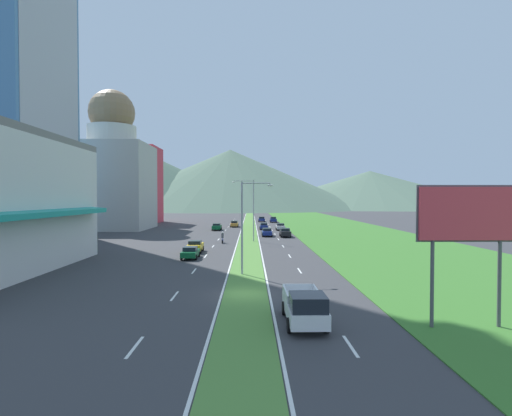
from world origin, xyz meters
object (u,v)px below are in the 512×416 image
at_px(car_4, 190,252).
at_px(car_5, 234,224).
at_px(car_1, 280,227).
at_px(billboard_roadside, 467,220).
at_px(car_2, 267,232).
at_px(motorcycle_rider, 223,238).
at_px(car_0, 285,232).
at_px(car_6, 264,226).
at_px(street_lamp_mid, 251,206).
at_px(car_8, 217,227).
at_px(car_3, 195,246).
at_px(street_lamp_near, 246,221).
at_px(car_9, 273,220).
at_px(pickup_truck_0, 305,307).
at_px(car_7, 262,219).

height_order(car_4, car_5, car_5).
bearing_deg(car_1, billboard_roadside, 4.40).
distance_m(car_2, motorcycle_rider, 13.65).
relative_size(car_0, car_6, 0.99).
bearing_deg(street_lamp_mid, car_8, 108.20).
relative_size(car_6, motorcycle_rider, 2.27).
bearing_deg(street_lamp_mid, car_0, 51.17).
xyz_separation_m(car_1, car_4, (-13.55, -41.01, -0.04)).
bearing_deg(car_4, car_1, -18.29).
distance_m(street_lamp_mid, car_5, 33.34).
relative_size(street_lamp_mid, car_1, 2.29).
bearing_deg(car_3, street_lamp_near, -155.97).
bearing_deg(motorcycle_rider, car_5, -0.70).
height_order(car_0, car_9, car_9).
bearing_deg(street_lamp_mid, street_lamp_near, -91.09).
xyz_separation_m(car_5, motorcycle_rider, (-0.43, -35.05, -0.02)).
height_order(street_lamp_near, pickup_truck_0, street_lamp_near).
height_order(car_7, car_8, car_7).
xyz_separation_m(street_lamp_mid, car_1, (6.45, 22.80, -5.00)).
bearing_deg(car_0, car_6, -169.01).
bearing_deg(street_lamp_near, car_2, 84.67).
bearing_deg(billboard_roadside, car_8, 106.05).
height_order(car_2, car_8, car_8).
distance_m(car_4, car_9, 70.57).
bearing_deg(car_1, car_0, -0.99).
bearing_deg(car_2, street_lamp_near, -5.33).
bearing_deg(car_6, car_4, -13.05).
distance_m(street_lamp_mid, car_7, 54.21).
bearing_deg(car_0, billboard_roadside, 5.98).
relative_size(car_7, pickup_truck_0, 0.76).
xyz_separation_m(street_lamp_mid, motorcycle_rider, (-4.48, -2.34, -5.01)).
height_order(car_3, pickup_truck_0, pickup_truck_0).
xyz_separation_m(street_lamp_near, street_lamp_mid, (0.53, 28.05, 0.80)).
bearing_deg(car_0, car_5, -157.73).
distance_m(billboard_roadside, car_0, 51.56).
bearing_deg(car_3, car_7, -8.90).
xyz_separation_m(car_2, car_9, (3.55, 41.91, 0.06)).
xyz_separation_m(car_5, car_8, (-3.44, -9.91, 0.01)).
bearing_deg(car_1, car_5, -133.33).
relative_size(car_5, motorcycle_rider, 2.28).
relative_size(car_9, motorcycle_rider, 2.36).
bearing_deg(car_4, car_8, 0.55).
distance_m(billboard_roadside, car_8, 69.01).
relative_size(street_lamp_mid, car_3, 2.49).
bearing_deg(car_1, street_lamp_near, -7.82).
relative_size(car_6, car_9, 0.96).
bearing_deg(pickup_truck_0, car_9, 177.81).
bearing_deg(pickup_truck_0, car_6, -179.97).
distance_m(car_5, car_7, 22.38).
relative_size(car_0, car_7, 1.09).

